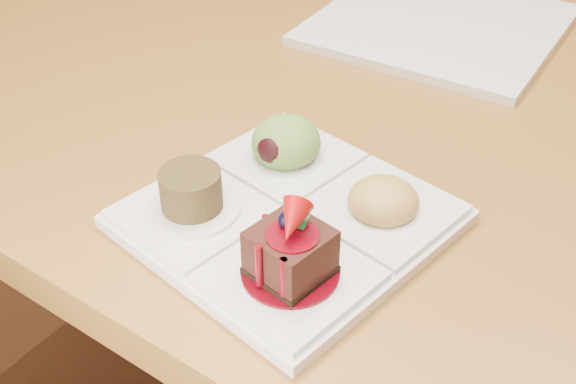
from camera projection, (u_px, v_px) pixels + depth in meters
The scene contains 3 objects.
ground at pixel (433, 291), 1.61m from camera, with size 6.00×6.00×0.00m, color #5A2F19.
sampler_plate at pixel (289, 205), 0.61m from camera, with size 0.26×0.26×0.09m.
second_plate at pixel (438, 25), 0.93m from camera, with size 0.29×0.29×0.01m, color silver.
Camera 1 is at (0.40, -1.13, 1.14)m, focal length 45.00 mm.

